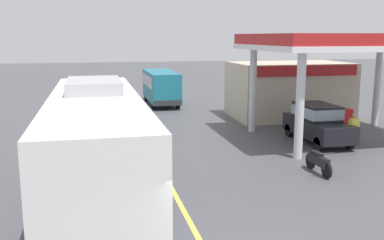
% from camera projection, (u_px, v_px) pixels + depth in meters
% --- Properties ---
extents(ground, '(120.00, 120.00, 0.00)m').
position_uv_depth(ground, '(133.00, 117.00, 27.59)').
color(ground, '#4C4C51').
extents(lane_divider_stripe, '(0.16, 50.00, 0.01)m').
position_uv_depth(lane_divider_stripe, '(142.00, 134.00, 22.80)').
color(lane_divider_stripe, '#D8CC4C').
rests_on(lane_divider_stripe, ground).
extents(coach_bus_main, '(2.60, 11.04, 3.69)m').
position_uv_depth(coach_bus_main, '(97.00, 150.00, 12.81)').
color(coach_bus_main, white).
rests_on(coach_bus_main, ground).
extents(gas_station_roadside, '(9.10, 11.95, 5.10)m').
position_uv_depth(gas_station_roadside, '(305.00, 78.00, 25.20)').
color(gas_station_roadside, '#B21E1E').
rests_on(gas_station_roadside, ground).
extents(car_at_pump, '(1.70, 4.20, 1.82)m').
position_uv_depth(car_at_pump, '(317.00, 121.00, 20.86)').
color(car_at_pump, black).
rests_on(car_at_pump, ground).
extents(minibus_opposing_lane, '(2.04, 6.13, 2.44)m').
position_uv_depth(minibus_opposing_lane, '(161.00, 85.00, 32.42)').
color(minibus_opposing_lane, teal).
rests_on(minibus_opposing_lane, ground).
extents(cyclist_on_shoulder, '(0.34, 1.82, 1.72)m').
position_uv_depth(cyclist_on_shoulder, '(38.00, 219.00, 10.27)').
color(cyclist_on_shoulder, black).
rests_on(cyclist_on_shoulder, ground).
extents(motorcycle_parked_forecourt, '(0.55, 1.80, 0.92)m').
position_uv_depth(motorcycle_parked_forecourt, '(318.00, 162.00, 16.18)').
color(motorcycle_parked_forecourt, black).
rests_on(motorcycle_parked_forecourt, ground).
extents(pedestrian_near_pump, '(0.55, 0.22, 1.66)m').
position_uv_depth(pedestrian_near_pump, '(306.00, 111.00, 24.04)').
color(pedestrian_near_pump, '#33333F').
rests_on(pedestrian_near_pump, ground).
extents(pedestrian_by_shop, '(0.55, 0.22, 1.66)m').
position_uv_depth(pedestrian_by_shop, '(354.00, 129.00, 19.50)').
color(pedestrian_by_shop, '#33333F').
rests_on(pedestrian_by_shop, ground).
extents(car_trailing_behind_bus, '(1.70, 4.20, 1.82)m').
position_uv_depth(car_trailing_behind_bus, '(103.00, 101.00, 27.54)').
color(car_trailing_behind_bus, '#1E602D').
rests_on(car_trailing_behind_bus, ground).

